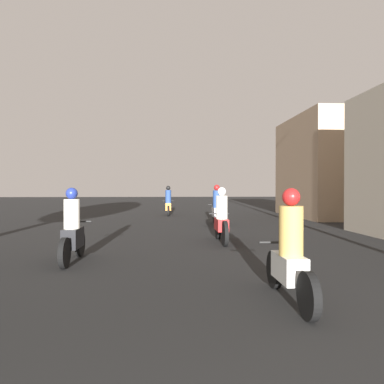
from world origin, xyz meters
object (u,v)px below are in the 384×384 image
at_px(motorcycle_red, 221,221).
at_px(building_right_far, 334,167).
at_px(motorcycle_orange, 168,204).
at_px(motorcycle_white, 290,256).
at_px(motorcycle_silver, 217,209).
at_px(motorcycle_black, 73,232).

bearing_deg(motorcycle_red, building_right_far, 53.86).
bearing_deg(motorcycle_orange, motorcycle_red, -76.74).
xyz_separation_m(motorcycle_white, motorcycle_silver, (0.36, 10.48, 0.03)).
height_order(motorcycle_white, building_right_far, building_right_far).
height_order(motorcycle_white, motorcycle_black, motorcycle_black).
xyz_separation_m(motorcycle_black, motorcycle_red, (3.48, 2.55, -0.01)).
relative_size(motorcycle_white, motorcycle_black, 1.07).
distance_m(motorcycle_black, motorcycle_red, 4.32).
height_order(motorcycle_black, motorcycle_red, motorcycle_red).
distance_m(motorcycle_silver, motorcycle_orange, 5.60).
distance_m(motorcycle_white, motorcycle_black, 4.67).
relative_size(motorcycle_white, motorcycle_silver, 1.02).
distance_m(motorcycle_red, building_right_far, 11.68).
bearing_deg(motorcycle_black, motorcycle_red, 36.34).
distance_m(motorcycle_white, motorcycle_orange, 15.80).
relative_size(motorcycle_orange, building_right_far, 0.29).
xyz_separation_m(motorcycle_white, motorcycle_orange, (-1.65, 15.72, 0.02)).
bearing_deg(motorcycle_white, motorcycle_red, 97.94).
bearing_deg(motorcycle_white, motorcycle_silver, 94.44).
bearing_deg(building_right_far, motorcycle_orange, 171.49).
relative_size(motorcycle_silver, motorcycle_orange, 1.03).
height_order(motorcycle_white, motorcycle_silver, motorcycle_silver).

